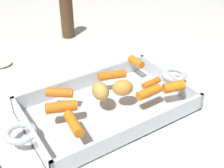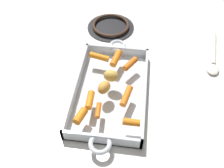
# 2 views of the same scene
# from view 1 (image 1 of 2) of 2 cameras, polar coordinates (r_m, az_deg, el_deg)

# --- Properties ---
(ground_plane) EXTENTS (2.02, 2.02, 0.00)m
(ground_plane) POSITION_cam_1_polar(r_m,az_deg,el_deg) (0.68, -0.80, -5.30)
(ground_plane) COLOR silver
(roasting_dish) EXTENTS (0.47, 0.23, 0.04)m
(roasting_dish) POSITION_cam_1_polar(r_m,az_deg,el_deg) (0.67, -0.81, -4.47)
(roasting_dish) COLOR silver
(roasting_dish) RESTS_ON ground_plane
(baby_carrot_center_right) EXTENTS (0.05, 0.04, 0.03)m
(baby_carrot_center_right) POSITION_cam_1_polar(r_m,az_deg,el_deg) (0.67, 12.05, -0.53)
(baby_carrot_center_right) COLOR orange
(baby_carrot_center_right) RESTS_ON roasting_dish
(baby_carrot_southeast) EXTENTS (0.06, 0.05, 0.02)m
(baby_carrot_southeast) POSITION_cam_1_polar(r_m,az_deg,el_deg) (0.65, -10.26, -1.69)
(baby_carrot_southeast) COLOR orange
(baby_carrot_southeast) RESTS_ON roasting_dish
(baby_carrot_short) EXTENTS (0.07, 0.04, 0.02)m
(baby_carrot_short) POSITION_cam_1_polar(r_m,az_deg,el_deg) (0.70, 0.01, 1.75)
(baby_carrot_short) COLOR orange
(baby_carrot_short) RESTS_ON roasting_dish
(baby_carrot_northeast) EXTENTS (0.03, 0.07, 0.03)m
(baby_carrot_northeast) POSITION_cam_1_polar(r_m,az_deg,el_deg) (0.57, -7.56, -7.69)
(baby_carrot_northeast) COLOR orange
(baby_carrot_northeast) RESTS_ON roasting_dish
(baby_carrot_northwest) EXTENTS (0.06, 0.02, 0.02)m
(baby_carrot_northwest) POSITION_cam_1_polar(r_m,az_deg,el_deg) (0.65, 7.27, -1.60)
(baby_carrot_northwest) COLOR orange
(baby_carrot_northwest) RESTS_ON roasting_dish
(baby_carrot_center_left) EXTENTS (0.05, 0.02, 0.02)m
(baby_carrot_center_left) POSITION_cam_1_polar(r_m,az_deg,el_deg) (0.69, 7.72, 0.23)
(baby_carrot_center_left) COLOR orange
(baby_carrot_center_left) RESTS_ON roasting_dish
(baby_carrot_long) EXTENTS (0.02, 0.05, 0.02)m
(baby_carrot_long) POSITION_cam_1_polar(r_m,az_deg,el_deg) (0.77, 4.77, 4.37)
(baby_carrot_long) COLOR orange
(baby_carrot_long) RESTS_ON roasting_dish
(baby_carrot_southwest) EXTENTS (0.07, 0.04, 0.03)m
(baby_carrot_southwest) POSITION_cam_1_polar(r_m,az_deg,el_deg) (0.61, -9.94, -4.45)
(baby_carrot_southwest) COLOR orange
(baby_carrot_southwest) RESTS_ON roasting_dish
(potato_golden_small) EXTENTS (0.06, 0.05, 0.04)m
(potato_golden_small) POSITION_cam_1_polar(r_m,az_deg,el_deg) (0.64, 2.12, -0.73)
(potato_golden_small) COLOR gold
(potato_golden_small) RESTS_ON roasting_dish
(potato_whole) EXTENTS (0.04, 0.05, 0.04)m
(potato_whole) POSITION_cam_1_polar(r_m,az_deg,el_deg) (0.63, -2.40, -1.31)
(potato_whole) COLOR gold
(potato_whole) RESTS_ON roasting_dish
(pepper_mill) EXTENTS (0.04, 0.04, 0.17)m
(pepper_mill) POSITION_cam_1_polar(r_m,az_deg,el_deg) (1.02, -8.85, 13.07)
(pepper_mill) COLOR #4C331E
(pepper_mill) RESTS_ON ground_plane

